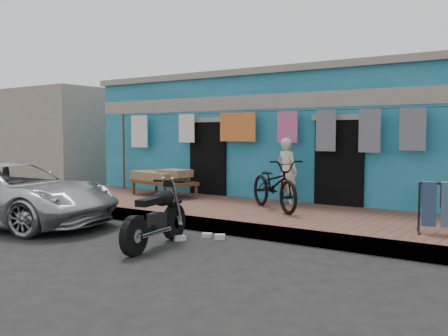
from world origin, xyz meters
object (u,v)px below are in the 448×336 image
(seated_person, at_px, (287,171))
(motorcycle, at_px, (155,215))
(car, at_px, (9,193))
(bicycle, at_px, (274,179))
(charpoy, at_px, (164,183))

(seated_person, height_order, motorcycle, seated_person)
(car, height_order, seated_person, seated_person)
(seated_person, relative_size, bicycle, 0.75)
(bicycle, relative_size, motorcycle, 1.16)
(seated_person, bearing_deg, car, 62.54)
(car, distance_m, bicycle, 5.28)
(seated_person, relative_size, motorcycle, 0.87)
(seated_person, bearing_deg, motorcycle, 102.43)
(bicycle, distance_m, charpoy, 3.39)
(motorcycle, bearing_deg, bicycle, 68.70)
(car, bearing_deg, motorcycle, -99.67)
(seated_person, relative_size, charpoy, 0.70)
(seated_person, bearing_deg, bicycle, 117.91)
(seated_person, distance_m, bicycle, 0.93)
(car, distance_m, motorcycle, 3.71)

